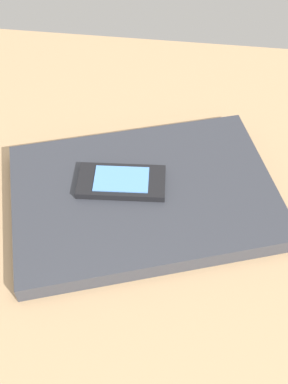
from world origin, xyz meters
TOP-DOWN VIEW (x-y plane):
  - desk_surface at (0.00, 0.00)cm, footprint 120.00×80.00cm
  - laptop_closed at (-7.83, -0.17)cm, footprint 40.36×33.71cm
  - cell_phone_on_laptop at (-10.92, 0.54)cm, footprint 11.96×6.64cm

SIDE VIEW (x-z plane):
  - desk_surface at x=0.00cm, z-range 0.00..3.00cm
  - laptop_closed at x=-7.83cm, z-range 3.00..5.35cm
  - cell_phone_on_laptop at x=-10.92cm, z-range 5.31..6.39cm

